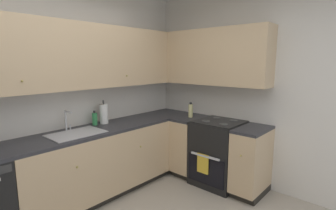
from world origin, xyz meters
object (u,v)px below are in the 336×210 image
at_px(oven_range, 219,152).
at_px(oil_bottle, 191,110).
at_px(soap_bottle, 95,119).
at_px(paper_towel_roll, 104,114).

relative_size(oven_range, oil_bottle, 4.70).
height_order(soap_bottle, oil_bottle, oil_bottle).
bearing_deg(soap_bottle, oil_bottle, -27.92).
height_order(oven_range, soap_bottle, soap_bottle).
bearing_deg(oven_range, paper_towel_roll, 134.92).
xyz_separation_m(soap_bottle, paper_towel_roll, (0.13, -0.02, 0.05)).
height_order(oven_range, oil_bottle, oil_bottle).
xyz_separation_m(oven_range, oil_bottle, (-0.02, 0.49, 0.54)).
bearing_deg(soap_bottle, oven_range, -42.46).
bearing_deg(paper_towel_roll, oven_range, -45.08).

